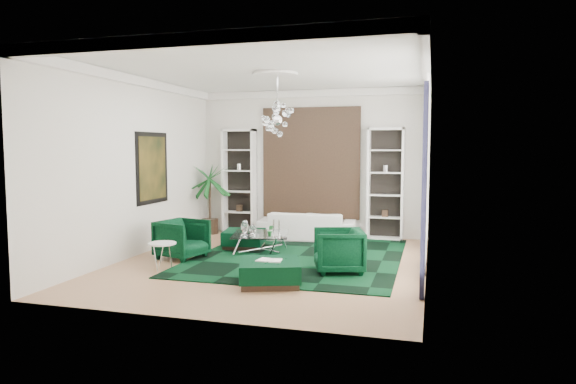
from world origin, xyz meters
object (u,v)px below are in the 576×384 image
(sofa, at_px, (307,226))
(coffee_table, at_px, (261,243))
(armchair_right, at_px, (339,251))
(ottoman_front, at_px, (270,272))
(palm, at_px, (210,189))
(armchair_left, at_px, (182,239))
(side_table, at_px, (163,256))
(ottoman_side, at_px, (244,239))

(sofa, relative_size, coffee_table, 2.00)
(armchair_right, distance_m, ottoman_front, 1.51)
(armchair_right, relative_size, coffee_table, 0.75)
(armchair_right, relative_size, palm, 0.37)
(armchair_right, xyz_separation_m, palm, (-4.08, 3.31, 0.79))
(armchair_left, height_order, palm, palm)
(sofa, xyz_separation_m, coffee_table, (-0.62, -1.78, -0.14))
(armchair_left, height_order, coffee_table, armchair_left)
(armchair_right, bearing_deg, side_table, -95.11)
(coffee_table, bearing_deg, side_table, -121.88)
(ottoman_front, bearing_deg, palm, 124.96)
(coffee_table, height_order, palm, palm)
(palm, bearing_deg, sofa, -3.60)
(ottoman_side, xyz_separation_m, ottoman_front, (1.54, -2.87, 0.00))
(armchair_left, bearing_deg, sofa, -20.60)
(ottoman_side, relative_size, side_table, 1.73)
(armchair_right, xyz_separation_m, coffee_table, (-1.98, 1.36, -0.20))
(palm, bearing_deg, armchair_left, -76.40)
(coffee_table, distance_m, ottoman_front, 2.68)
(armchair_right, bearing_deg, ottoman_side, -141.60)
(sofa, relative_size, armchair_left, 2.68)
(sofa, xyz_separation_m, armchair_right, (1.36, -3.14, 0.06))
(coffee_table, distance_m, side_table, 2.41)
(ottoman_side, distance_m, side_table, 2.53)
(sofa, distance_m, ottoman_front, 4.29)
(side_table, bearing_deg, sofa, 63.65)
(palm, bearing_deg, ottoman_side, -45.14)
(sofa, xyz_separation_m, armchair_left, (-2.00, -2.84, 0.06))
(coffee_table, relative_size, palm, 0.50)
(ottoman_front, distance_m, side_table, 2.32)
(coffee_table, xyz_separation_m, palm, (-2.10, 1.95, 0.99))
(ottoman_front, bearing_deg, armchair_left, 148.97)
(armchair_left, distance_m, ottoman_front, 2.78)
(coffee_table, height_order, ottoman_side, coffee_table)
(sofa, height_order, armchair_right, armchair_right)
(ottoman_front, bearing_deg, side_table, 168.96)
(armchair_right, height_order, side_table, armchair_right)
(ottoman_side, bearing_deg, palm, 134.86)
(sofa, bearing_deg, ottoman_front, 90.47)
(coffee_table, bearing_deg, armchair_right, -34.45)
(armchair_right, distance_m, palm, 5.32)
(coffee_table, relative_size, ottoman_side, 1.33)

